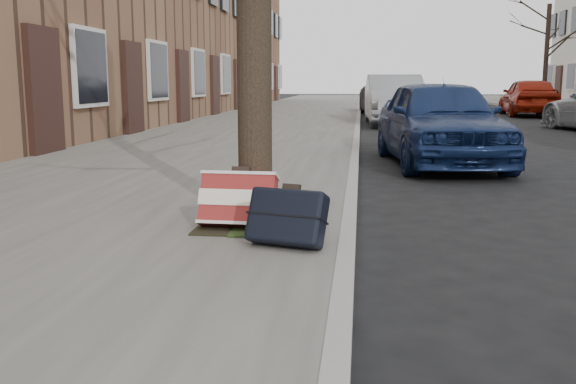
# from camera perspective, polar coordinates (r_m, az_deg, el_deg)

# --- Properties ---
(ground) EXTENTS (120.00, 120.00, 0.00)m
(ground) POSITION_cam_1_polar(r_m,az_deg,el_deg) (4.11, 22.89, -8.70)
(ground) COLOR black
(ground) RESTS_ON ground
(near_sidewalk) EXTENTS (5.00, 70.00, 0.12)m
(near_sidewalk) POSITION_cam_1_polar(r_m,az_deg,el_deg) (18.95, -1.22, 6.23)
(near_sidewalk) COLOR slate
(near_sidewalk) RESTS_ON ground
(house_near) EXTENTS (6.80, 40.00, 7.00)m
(house_near) POSITION_cam_1_polar(r_m,az_deg,el_deg) (21.58, -17.19, 15.39)
(house_near) COLOR brown
(house_near) RESTS_ON ground
(dirt_patch) EXTENTS (0.85, 0.85, 0.02)m
(dirt_patch) POSITION_cam_1_polar(r_m,az_deg,el_deg) (5.14, -3.02, -2.84)
(dirt_patch) COLOR black
(dirt_patch) RESTS_ON near_sidewalk
(suitcase_red) EXTENTS (0.59, 0.34, 0.45)m
(suitcase_red) POSITION_cam_1_polar(r_m,az_deg,el_deg) (4.97, -4.43, -0.76)
(suitcase_red) COLOR maroon
(suitcase_red) RESTS_ON near_sidewalk
(suitcase_navy) EXTENTS (0.61, 0.46, 0.42)m
(suitcase_navy) POSITION_cam_1_polar(r_m,az_deg,el_deg) (4.42, -0.08, -2.20)
(suitcase_navy) COLOR black
(suitcase_navy) RESTS_ON near_sidewalk
(car_near_front) EXTENTS (1.96, 4.00, 1.31)m
(car_near_front) POSITION_cam_1_polar(r_m,az_deg,el_deg) (9.96, 13.34, 6.14)
(car_near_front) COLOR #122149
(car_near_front) RESTS_ON ground
(car_near_mid) EXTENTS (1.69, 4.43, 1.44)m
(car_near_mid) POSITION_cam_1_polar(r_m,az_deg,el_deg) (18.89, 9.43, 8.09)
(car_near_mid) COLOR #96999E
(car_near_mid) RESTS_ON ground
(car_near_back) EXTENTS (2.73, 5.22, 1.40)m
(car_near_back) POSITION_cam_1_polar(r_m,az_deg,el_deg) (23.79, 9.59, 8.37)
(car_near_back) COLOR #37373B
(car_near_back) RESTS_ON ground
(car_far_back) EXTENTS (1.87, 4.14, 1.38)m
(car_far_back) POSITION_cam_1_polar(r_m,az_deg,el_deg) (25.00, 20.59, 7.93)
(car_far_back) COLOR maroon
(car_far_back) RESTS_ON ground
(tree_far_c) EXTENTS (0.21, 0.21, 4.57)m
(tree_far_c) POSITION_cam_1_polar(r_m,az_deg,el_deg) (32.19, 21.98, 11.19)
(tree_far_c) COLOR black
(tree_far_c) RESTS_ON far_sidewalk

